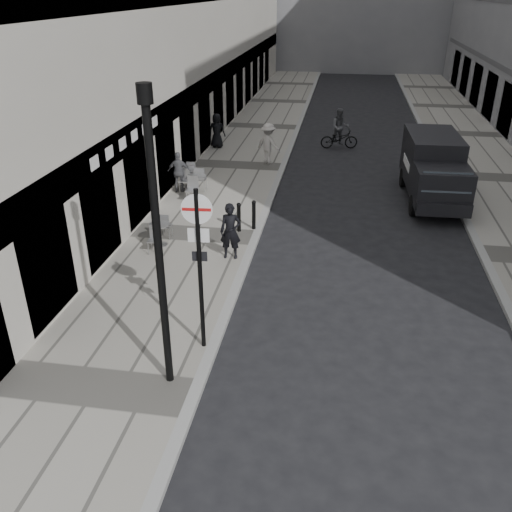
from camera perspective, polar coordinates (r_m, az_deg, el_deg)
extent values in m
cube|color=gray|center=(24.80, -1.85, 9.44)|extent=(4.00, 60.00, 0.12)
cube|color=gray|center=(25.22, 23.74, 7.48)|extent=(4.00, 60.00, 0.12)
imported|color=black|center=(15.79, -2.70, 2.60)|extent=(0.64, 0.45, 1.68)
cylinder|color=black|center=(11.42, -5.91, -1.76)|extent=(0.10, 0.10, 3.71)
cylinder|color=white|center=(10.81, -6.26, 4.93)|extent=(0.64, 0.09, 0.64)
cube|color=#B21414|center=(10.80, -6.28, 4.89)|extent=(0.58, 0.06, 0.06)
cube|color=white|center=(11.07, -6.07, 2.18)|extent=(0.45, 0.06, 0.30)
cylinder|color=black|center=(10.02, -10.16, 0.01)|extent=(0.15, 0.15, 5.67)
cylinder|color=black|center=(9.12, -11.66, 16.43)|extent=(0.26, 0.26, 0.33)
cylinder|color=black|center=(17.86, -0.23, 4.27)|extent=(0.12, 0.12, 0.93)
cylinder|color=black|center=(17.70, -1.81, 4.02)|extent=(0.12, 0.12, 0.92)
cylinder|color=black|center=(20.10, 16.29, 5.12)|extent=(0.28, 0.75, 0.74)
cylinder|color=black|center=(20.43, 20.81, 4.77)|extent=(0.28, 0.75, 0.74)
cylinder|color=black|center=(23.04, 15.30, 7.96)|extent=(0.28, 0.75, 0.74)
cylinder|color=black|center=(23.33, 19.29, 7.63)|extent=(0.28, 0.75, 0.74)
cube|color=black|center=(22.17, 17.95, 9.79)|extent=(1.96, 3.39, 1.85)
cube|color=black|center=(19.91, 18.94, 6.95)|extent=(1.90, 1.72, 1.30)
cube|color=#1E2328|center=(19.15, 19.45, 7.30)|extent=(1.63, 0.38, 0.68)
imported|color=black|center=(28.08, 8.74, 12.10)|extent=(1.93, 0.94, 0.97)
imported|color=#4C4D50|center=(27.94, 8.82, 13.27)|extent=(0.99, 0.83, 1.83)
imported|color=#58585D|center=(21.38, -8.11, 8.72)|extent=(0.97, 0.54, 1.57)
imported|color=#BAB2AB|center=(24.78, 1.30, 11.75)|extent=(1.35, 1.16, 1.81)
imported|color=black|center=(27.50, -4.14, 13.03)|extent=(0.85, 0.59, 1.66)
cylinder|color=#B6B6B9|center=(22.10, -7.06, 7.28)|extent=(0.44, 0.44, 0.03)
cylinder|color=#B6B6B9|center=(21.98, -7.11, 8.17)|extent=(0.06, 0.06, 0.74)
cylinder|color=#B6B6B9|center=(21.87, -7.17, 9.08)|extent=(0.70, 0.70, 0.03)
cylinder|color=#A5A5A7|center=(17.13, -9.96, 1.18)|extent=(0.41, 0.41, 0.03)
cylinder|color=#A5A5A7|center=(16.99, -10.05, 2.22)|extent=(0.06, 0.06, 0.69)
cylinder|color=#A5A5A7|center=(16.85, -10.14, 3.29)|extent=(0.66, 0.66, 0.03)
cylinder|color=#B9B9BB|center=(21.01, -6.22, 6.29)|extent=(0.48, 0.48, 0.03)
cylinder|color=#B9B9BB|center=(20.87, -6.27, 7.31)|extent=(0.06, 0.06, 0.80)
cylinder|color=#B9B9BB|center=(20.75, -6.33, 8.35)|extent=(0.76, 0.76, 0.03)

